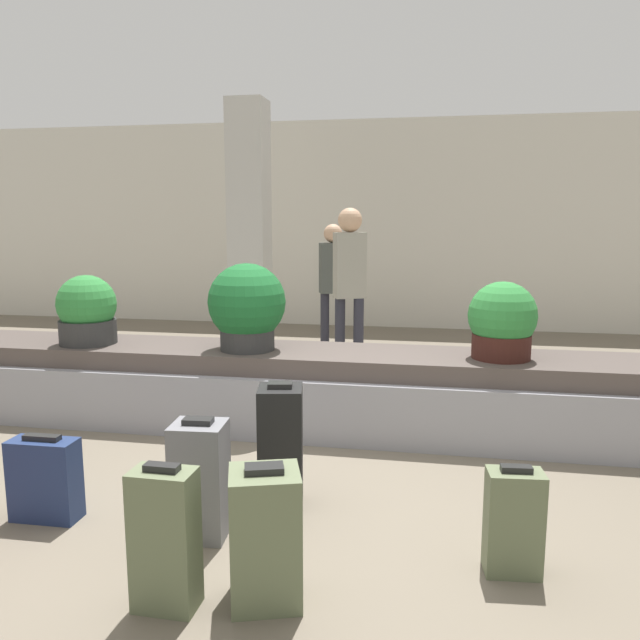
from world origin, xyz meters
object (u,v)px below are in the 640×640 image
(suitcase_6, at_px, (165,539))
(potted_plant_0, at_px, (247,307))
(suitcase_0, at_px, (200,480))
(suitcase_2, at_px, (45,479))
(suitcase_4, at_px, (265,537))
(suitcase_1, at_px, (514,522))
(potted_plant_1, at_px, (87,312))
(traveler_1, at_px, (333,278))
(traveler_0, at_px, (350,276))
(pillar, at_px, (250,226))
(potted_plant_2, at_px, (502,322))
(suitcase_5, at_px, (281,447))

(suitcase_6, distance_m, potted_plant_0, 2.55)
(suitcase_0, relative_size, suitcase_6, 1.00)
(suitcase_0, relative_size, suitcase_2, 1.32)
(suitcase_4, relative_size, potted_plant_0, 0.91)
(suitcase_1, bearing_deg, suitcase_4, -163.78)
(potted_plant_1, bearing_deg, potted_plant_0, 0.04)
(suitcase_2, bearing_deg, traveler_1, 77.96)
(suitcase_2, bearing_deg, potted_plant_1, 111.94)
(suitcase_2, distance_m, potted_plant_1, 2.05)
(suitcase_4, relative_size, traveler_0, 0.35)
(traveler_1, bearing_deg, suitcase_1, -92.51)
(suitcase_4, bearing_deg, suitcase_2, 142.29)
(potted_plant_0, relative_size, potted_plant_1, 1.20)
(suitcase_2, relative_size, traveler_1, 0.31)
(traveler_1, bearing_deg, potted_plant_1, -142.13)
(potted_plant_1, bearing_deg, suitcase_1, -29.49)
(pillar, relative_size, potted_plant_0, 4.54)
(potted_plant_0, bearing_deg, traveler_1, 85.17)
(pillar, relative_size, potted_plant_2, 5.43)
(suitcase_2, relative_size, traveler_0, 0.28)
(suitcase_5, bearing_deg, suitcase_1, -31.99)
(suitcase_4, bearing_deg, suitcase_1, 3.77)
(suitcase_6, bearing_deg, traveler_1, 92.24)
(suitcase_1, relative_size, suitcase_6, 0.82)
(suitcase_2, height_order, traveler_0, traveler_0)
(suitcase_0, distance_m, traveler_0, 3.63)
(pillar, height_order, suitcase_5, pillar)
(suitcase_0, height_order, suitcase_4, suitcase_0)
(potted_plant_1, bearing_deg, pillar, 81.02)
(pillar, xyz_separation_m, suitcase_1, (2.81, -5.02, -1.34))
(suitcase_0, distance_m, potted_plant_1, 2.55)
(suitcase_1, height_order, suitcase_5, suitcase_5)
(suitcase_1, height_order, suitcase_6, suitcase_6)
(suitcase_6, bearing_deg, suitcase_2, 148.55)
(pillar, bearing_deg, suitcase_2, -87.00)
(potted_plant_1, distance_m, potted_plant_2, 3.41)
(pillar, height_order, potted_plant_2, pillar)
(suitcase_0, distance_m, traveler_1, 4.69)
(potted_plant_1, bearing_deg, suitcase_0, -46.82)
(traveler_1, bearing_deg, pillar, 143.03)
(suitcase_2, bearing_deg, traveler_0, 69.18)
(potted_plant_0, distance_m, potted_plant_2, 2.00)
(potted_plant_2, xyz_separation_m, traveler_0, (-1.40, 1.67, 0.18))
(suitcase_4, bearing_deg, traveler_1, 78.31)
(suitcase_5, xyz_separation_m, potted_plant_0, (-0.62, 1.38, 0.63))
(suitcase_5, height_order, potted_plant_0, potted_plant_0)
(potted_plant_2, bearing_deg, suitcase_2, -145.40)
(suitcase_0, xyz_separation_m, traveler_0, (0.32, 3.53, 0.78))
(suitcase_0, height_order, traveler_0, traveler_0)
(suitcase_1, xyz_separation_m, suitcase_4, (-1.11, -0.44, 0.05))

